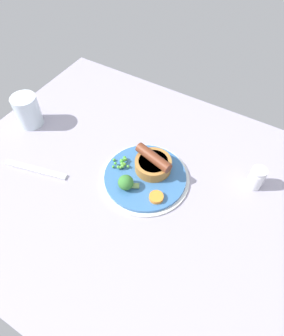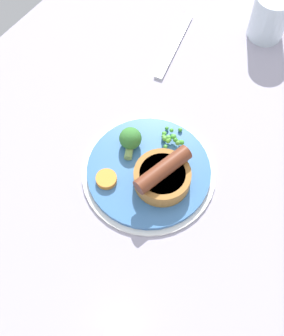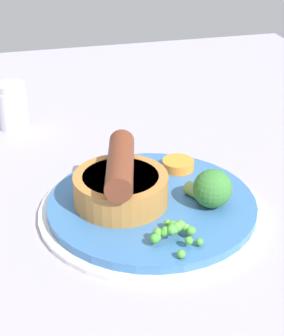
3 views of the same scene
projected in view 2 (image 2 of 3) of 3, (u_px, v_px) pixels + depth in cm
name	position (u px, v px, depth cm)	size (l,w,h in cm)	color
dining_table	(117.00, 189.00, 81.41)	(110.00, 80.00, 3.00)	#9E99AD
dinner_plate	(149.00, 172.00, 80.68)	(23.18, 23.18, 1.40)	silver
sausage_pudding	(162.00, 176.00, 76.97)	(10.73, 9.54, 5.71)	#AD7538
pea_pile	(172.00, 138.00, 81.80)	(5.31, 4.69, 1.85)	green
broccoli_floret_near	(130.00, 139.00, 80.64)	(5.21, 4.14, 3.91)	#387A33
carrot_slice_0	(106.00, 179.00, 78.51)	(3.54, 3.54, 1.06)	orange
fork	(174.00, 46.00, 94.58)	(18.00, 1.60, 0.60)	silver
drinking_glass	(270.00, 16.00, 92.25)	(7.31, 7.31, 9.65)	silver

